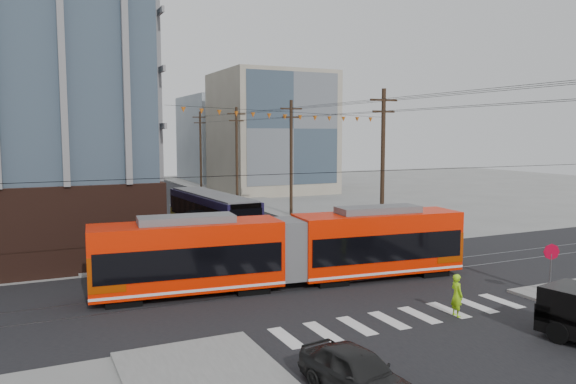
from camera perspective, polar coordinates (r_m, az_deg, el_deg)
name	(u,v)px	position (r m, az deg, el deg)	size (l,w,h in m)	color
ground	(366,299)	(27.46, 7.90, -10.74)	(160.00, 160.00, 0.00)	slate
bg_bldg_ne_near	(271,133)	(76.32, -1.74, 6.05)	(14.00, 14.00, 16.00)	gray
bg_bldg_nw_far	(25,119)	(94.00, -25.15, 6.69)	(16.00, 18.00, 20.00)	gray
bg_bldg_ne_far	(235,139)	(95.66, -5.44, 5.40)	(16.00, 16.00, 14.00)	#8C99A5
utility_pole_far	(201,150)	(81.32, -8.87, 4.21)	(0.30, 0.30, 11.00)	black
streetcar	(288,250)	(29.09, 0.00, -5.90)	(19.57, 2.75, 3.77)	red
city_bus	(212,215)	(42.47, -7.71, -2.38)	(2.68, 12.35, 3.50)	#191436
black_sedan	(357,372)	(17.80, 7.02, -17.70)	(1.72, 4.27, 1.45)	black
parked_car_silver	(183,250)	(35.73, -10.62, -5.76)	(1.42, 4.06, 1.34)	#91959F
parked_car_white	(166,238)	(39.94, -12.29, -4.59)	(1.83, 4.50, 1.30)	#B5A6A7
parked_car_grey	(141,221)	(48.16, -14.75, -2.87)	(2.13, 4.62, 1.28)	#444A51
pedestrian	(457,295)	(25.60, 16.77, -10.01)	(0.68, 0.45, 1.86)	#99E115
stop_sign	(550,274)	(29.50, 25.10, -7.54)	(0.77, 0.77, 2.53)	#AB0220
jersey_barrier	(374,236)	(41.30, 8.70, -4.46)	(1.00, 4.46, 0.89)	slate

